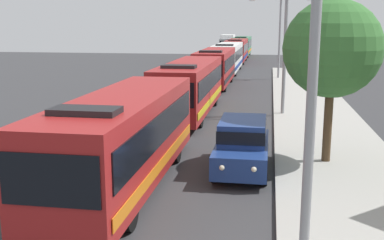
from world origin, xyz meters
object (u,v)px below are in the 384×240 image
object	(u,v)px
bus_middle	(215,66)
bus_tail_end	(242,46)
bus_lead	(125,137)
streetlamp_mid	(286,27)
white_suv	(242,143)
box_truck_oncoming	(227,43)
bus_rear	(237,50)
streetlamp_far	(280,28)
streetlamp_near	(316,12)
bus_fourth_in_line	(228,57)
roadside_tree	(332,49)
bus_second_in_line	(190,86)

from	to	relation	value
bus_middle	bus_tail_end	world-z (taller)	same
bus_lead	streetlamp_mid	xyz separation A→B (m)	(5.40, 13.11, 3.41)
streetlamp_mid	white_suv	bearing A→B (deg)	-98.93
box_truck_oncoming	bus_rear	bearing A→B (deg)	-81.63
bus_tail_end	streetlamp_far	bearing A→B (deg)	-80.17
bus_tail_end	streetlamp_near	world-z (taller)	streetlamp_near
bus_rear	streetlamp_mid	bearing A→B (deg)	-81.73
box_truck_oncoming	streetlamp_mid	world-z (taller)	streetlamp_mid
bus_middle	white_suv	bearing A→B (deg)	-80.90
bus_rear	streetlamp_mid	world-z (taller)	streetlamp_mid
bus_middle	bus_fourth_in_line	distance (m)	11.62
bus_tail_end	streetlamp_mid	bearing A→B (deg)	-83.77
bus_middle	bus_tail_end	bearing A→B (deg)	90.00
bus_rear	roadside_tree	world-z (taller)	roadside_tree
bus_tail_end	white_suv	bearing A→B (deg)	-86.49
bus_fourth_in_line	bus_tail_end	size ratio (longest dim) A/B	1.03
streetlamp_near	bus_rear	bearing A→B (deg)	95.56
bus_middle	bus_rear	xyz separation A→B (m)	(0.00, 24.86, 0.00)
white_suv	streetlamp_far	bearing A→B (deg)	86.66
bus_lead	streetlamp_far	size ratio (longest dim) A/B	1.41
streetlamp_mid	streetlamp_far	bearing A→B (deg)	90.00
bus_rear	streetlamp_near	bearing A→B (deg)	-84.44
bus_fourth_in_line	streetlamp_far	size ratio (longest dim) A/B	1.64
bus_lead	white_suv	xyz separation A→B (m)	(3.70, 2.29, -0.66)
bus_second_in_line	bus_rear	xyz separation A→B (m)	(0.00, 37.61, 0.00)
bus_fourth_in_line	roadside_tree	bearing A→B (deg)	-78.47
bus_fourth_in_line	bus_tail_end	bearing A→B (deg)	90.00
bus_lead	bus_rear	xyz separation A→B (m)	(0.00, 50.24, 0.00)
bus_middle	streetlamp_far	bearing A→B (deg)	48.10
bus_second_in_line	streetlamp_near	world-z (taller)	streetlamp_near
streetlamp_mid	roadside_tree	bearing A→B (deg)	-81.52
bus_fourth_in_line	white_suv	distance (m)	34.91
bus_lead	box_truck_oncoming	distance (m)	72.75
bus_second_in_line	streetlamp_far	world-z (taller)	streetlamp_far
bus_middle	bus_rear	distance (m)	24.86
bus_tail_end	bus_second_in_line	bearing A→B (deg)	-90.00
roadside_tree	streetlamp_near	bearing A→B (deg)	-99.17
bus_fourth_in_line	streetlamp_near	size ratio (longest dim) A/B	1.41
box_truck_oncoming	bus_second_in_line	bearing A→B (deg)	-86.85
bus_rear	roadside_tree	distance (m)	47.21
bus_tail_end	streetlamp_near	bearing A→B (deg)	-85.44
box_truck_oncoming	streetlamp_far	world-z (taller)	streetlamp_far
bus_middle	streetlamp_near	world-z (taller)	streetlamp_near
bus_rear	box_truck_oncoming	bearing A→B (deg)	98.37
bus_tail_end	roadside_tree	world-z (taller)	roadside_tree
bus_second_in_line	bus_rear	world-z (taller)	same
bus_fourth_in_line	bus_tail_end	distance (m)	25.53
bus_lead	streetlamp_mid	bearing A→B (deg)	67.62
roadside_tree	bus_second_in_line	bearing A→B (deg)	127.06
bus_tail_end	box_truck_oncoming	bearing A→B (deg)	108.04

